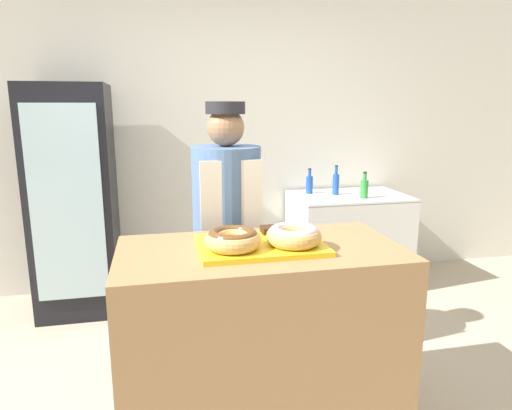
% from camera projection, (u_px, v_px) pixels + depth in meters
% --- Properties ---
extents(wall_back, '(8.00, 0.06, 2.70)m').
position_uv_depth(wall_back, '(207.00, 136.00, 4.05)').
color(wall_back, silver).
rests_on(wall_back, ground_plane).
extents(display_counter, '(1.31, 0.68, 0.97)m').
position_uv_depth(display_counter, '(260.00, 344.00, 2.20)').
color(display_counter, '#997047').
rests_on(display_counter, ground_plane).
extents(serving_tray, '(0.57, 0.41, 0.02)m').
position_uv_depth(serving_tray, '(261.00, 245.00, 2.10)').
color(serving_tray, yellow).
rests_on(serving_tray, display_counter).
extents(donut_chocolate_glaze, '(0.25, 0.25, 0.09)m').
position_uv_depth(donut_chocolate_glaze, '(233.00, 239.00, 2.00)').
color(donut_chocolate_glaze, tan).
rests_on(donut_chocolate_glaze, serving_tray).
extents(donut_light_glaze, '(0.25, 0.25, 0.09)m').
position_uv_depth(donut_light_glaze, '(294.00, 235.00, 2.05)').
color(donut_light_glaze, tan).
rests_on(donut_light_glaze, serving_tray).
extents(brownie_back_left, '(0.09, 0.09, 0.03)m').
position_uv_depth(brownie_back_left, '(237.00, 232.00, 2.22)').
color(brownie_back_left, '#382111').
rests_on(brownie_back_left, serving_tray).
extents(brownie_back_right, '(0.09, 0.09, 0.03)m').
position_uv_depth(brownie_back_right, '(270.00, 230.00, 2.25)').
color(brownie_back_right, '#382111').
rests_on(brownie_back_right, serving_tray).
extents(baker_person, '(0.40, 0.40, 1.64)m').
position_uv_depth(baker_person, '(227.00, 236.00, 2.72)').
color(baker_person, '#4C4C51').
rests_on(baker_person, ground_plane).
extents(beverage_fridge, '(0.60, 0.63, 1.77)m').
position_uv_depth(beverage_fridge, '(74.00, 201.00, 3.54)').
color(beverage_fridge, black).
rests_on(beverage_fridge, ground_plane).
extents(chest_freezer, '(0.99, 0.67, 0.84)m').
position_uv_depth(chest_freezer, '(348.00, 240.00, 4.13)').
color(chest_freezer, white).
rests_on(chest_freezer, ground_plane).
extents(bottle_blue, '(0.06, 0.06, 0.23)m').
position_uv_depth(bottle_blue, '(309.00, 184.00, 4.09)').
color(bottle_blue, '#1E4CB2').
rests_on(bottle_blue, chest_freezer).
extents(bottle_blue_b, '(0.06, 0.06, 0.26)m').
position_uv_depth(bottle_blue_b, '(336.00, 183.00, 4.03)').
color(bottle_blue_b, '#1E4CB2').
rests_on(bottle_blue_b, chest_freezer).
extents(bottle_green, '(0.07, 0.07, 0.23)m').
position_uv_depth(bottle_green, '(364.00, 188.00, 3.88)').
color(bottle_green, '#2D8C38').
rests_on(bottle_green, chest_freezer).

